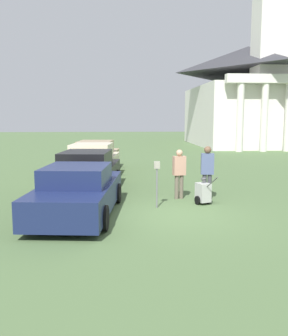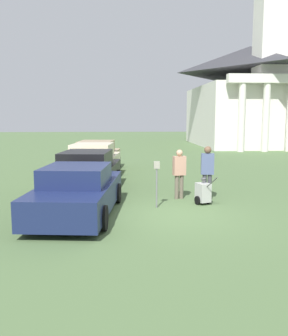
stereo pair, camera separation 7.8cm
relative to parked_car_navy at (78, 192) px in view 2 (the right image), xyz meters
name	(u,v)px [view 2 (the right image)]	position (x,y,z in m)	size (l,w,h in m)	color
ground_plane	(168,215)	(2.58, -0.14, -0.67)	(120.00, 120.00, 0.00)	#4C663D
parked_car_navy	(78,192)	(0.00, 0.00, 0.00)	(2.46, 5.07, 1.44)	#19234C
parked_car_black	(87,174)	(0.00, 3.05, 0.05)	(2.41, 5.35, 1.57)	black
parked_car_cream	(93,163)	(0.00, 6.01, 0.09)	(2.41, 4.87, 1.63)	beige
parked_car_tan	(97,157)	(0.00, 8.64, 0.07)	(2.40, 4.94, 1.59)	tan
parking_meter	(157,176)	(2.32, 0.72, 0.33)	(0.18, 0.09, 1.44)	slate
person_worker	(179,171)	(3.22, 1.95, 0.30)	(0.45, 0.29, 1.70)	#665B4C
person_supervisor	(207,169)	(4.12, 1.65, 0.38)	(0.45, 0.27, 1.83)	#3F3F47
equipment_cart	(203,192)	(3.86, 1.09, -0.28)	(0.55, 0.99, 1.00)	#B2B2AD
church	(250,91)	(13.85, 25.80, 4.60)	(10.14, 14.42, 21.08)	silver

